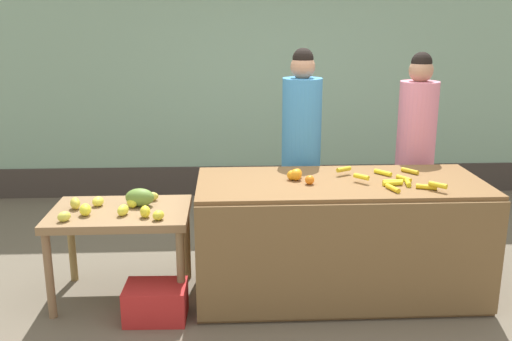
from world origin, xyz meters
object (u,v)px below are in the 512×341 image
(vendor_woman_blue_shirt, at_px, (301,156))
(produce_sack, at_px, (223,233))
(produce_crate, at_px, (156,302))
(vendor_woman_pink_shirt, at_px, (415,155))

(vendor_woman_blue_shirt, relative_size, produce_sack, 3.84)
(vendor_woman_blue_shirt, relative_size, produce_crate, 4.26)
(vendor_woman_pink_shirt, distance_m, produce_crate, 2.60)
(produce_crate, xyz_separation_m, produce_sack, (0.48, 1.05, 0.11))
(vendor_woman_pink_shirt, relative_size, produce_sack, 3.76)
(vendor_woman_pink_shirt, relative_size, produce_crate, 4.17)
(vendor_woman_pink_shirt, distance_m, produce_sack, 1.86)
(vendor_woman_blue_shirt, xyz_separation_m, produce_sack, (-0.69, -0.02, -0.70))
(vendor_woman_blue_shirt, xyz_separation_m, produce_crate, (-1.17, -1.07, -0.82))
(produce_crate, bearing_deg, vendor_woman_pink_shirt, 26.99)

